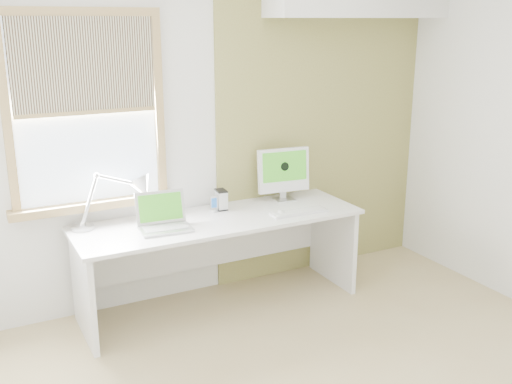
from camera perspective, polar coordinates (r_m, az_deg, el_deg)
room at (r=3.31m, az=8.39°, el=0.53°), size 4.04×3.54×2.64m
accent_wall at (r=5.27m, az=6.25°, el=6.38°), size 2.00×0.02×2.60m
window at (r=4.43m, az=-15.75°, el=7.25°), size 1.20×0.14×1.42m
desk at (r=4.68m, az=-3.76°, el=-4.51°), size 2.20×0.70×0.73m
desk_lamp at (r=4.57m, az=-11.73°, el=-0.05°), size 0.72×0.31×0.39m
laptop at (r=4.38m, az=-8.79°, el=-2.59°), size 0.38×0.32×0.25m
phone_dock at (r=4.71m, az=-4.00°, el=-1.45°), size 0.07×0.07×0.13m
external_drive at (r=4.75m, az=-3.33°, el=-0.72°), size 0.09×0.13×0.16m
imac at (r=4.96m, az=2.63°, el=1.99°), size 0.45×0.16×0.43m
keyboard at (r=4.67m, az=4.10°, el=-1.90°), size 0.46×0.15×0.02m
mouse at (r=4.64m, az=2.40°, el=-1.95°), size 0.09×0.11×0.03m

